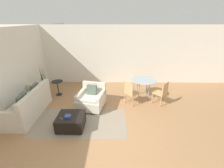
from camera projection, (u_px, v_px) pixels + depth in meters
The scene contains 14 objects.
ground_plane at pixel (105, 137), 4.11m from camera, with size 20.00×20.00×0.00m, color #A3754C.
wall_back at pixel (109, 55), 7.13m from camera, with size 12.00×0.06×2.75m.
wall_left at pixel (13, 71), 4.97m from camera, with size 0.06×12.00×2.75m.
area_rug at pixel (81, 122), 4.69m from camera, with size 2.82×1.47×0.01m.
couch at pixel (29, 106), 4.97m from camera, with size 0.83×1.93×0.91m.
armchair at pixel (91, 99), 5.37m from camera, with size 1.03×1.07×0.84m.
ottoman at pixel (71, 121), 4.37m from camera, with size 0.76×0.69×0.41m.
book_stack at pixel (68, 116), 4.23m from camera, with size 0.19×0.17×0.05m.
tv_remote_primary at pixel (61, 118), 4.18m from camera, with size 0.14×0.14×0.01m.
potted_plant at pixel (45, 90), 6.27m from camera, with size 0.43×0.43×1.32m.
side_table at pixel (58, 85), 6.22m from camera, with size 0.45×0.45×0.61m.
dining_table at pixel (144, 82), 5.97m from camera, with size 1.01×1.01×0.75m.
dining_chair_near_left at pixel (130, 92), 5.50m from camera, with size 0.59×0.59×0.90m.
dining_chair_near_right at pixel (162, 92), 5.48m from camera, with size 0.59×0.59×0.90m.
Camera 1 is at (0.22, -3.19, 2.96)m, focal length 24.00 mm.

